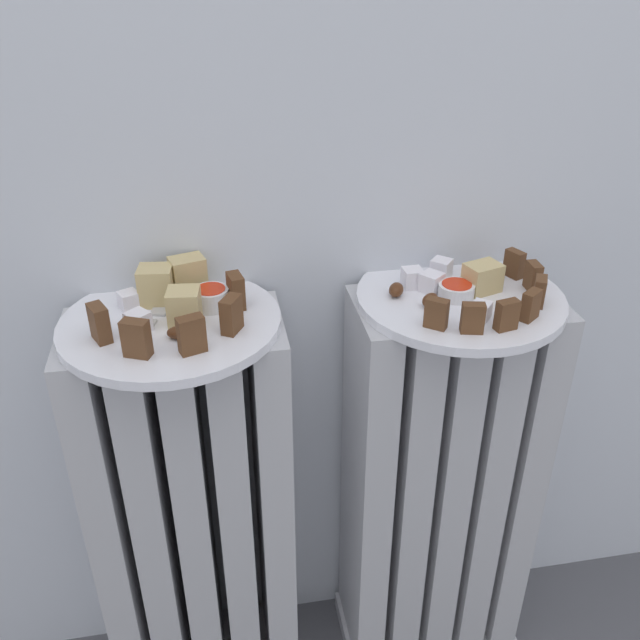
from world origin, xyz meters
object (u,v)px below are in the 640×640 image
(fork, at_px, (151,325))
(plate_left, at_px, (171,323))
(radiator_left, at_px, (196,524))
(plate_right, at_px, (460,298))
(jam_bowl_right, at_px, (456,290))
(jam_bowl_left, at_px, (211,297))
(radiator_right, at_px, (437,492))

(fork, bearing_deg, plate_left, 30.63)
(radiator_left, bearing_deg, plate_right, 0.00)
(jam_bowl_right, bearing_deg, jam_bowl_left, 174.80)
(plate_left, xyz_separation_m, jam_bowl_left, (0.05, 0.02, 0.02))
(radiator_left, bearing_deg, jam_bowl_right, -1.09)
(radiator_left, xyz_separation_m, radiator_right, (0.37, 0.00, 0.00))
(radiator_left, relative_size, plate_left, 2.44)
(fork, bearing_deg, plate_right, 1.91)
(jam_bowl_left, bearing_deg, plate_right, -3.83)
(radiator_left, distance_m, jam_bowl_right, 0.50)
(plate_left, bearing_deg, radiator_right, -0.00)
(plate_right, bearing_deg, jam_bowl_left, 176.17)
(jam_bowl_right, bearing_deg, radiator_right, 37.13)
(plate_right, relative_size, fork, 2.53)
(fork, bearing_deg, radiator_right, 1.91)
(radiator_right, relative_size, fork, 6.18)
(radiator_right, xyz_separation_m, jam_bowl_right, (-0.01, -0.01, 0.35))
(radiator_left, height_order, plate_left, plate_left)
(plate_left, distance_m, jam_bowl_right, 0.36)
(radiator_left, relative_size, jam_bowl_right, 14.19)
(plate_right, bearing_deg, radiator_right, -90.00)
(radiator_left, bearing_deg, fork, -149.37)
(radiator_right, relative_size, plate_left, 2.44)
(jam_bowl_left, relative_size, jam_bowl_right, 0.97)
(plate_right, relative_size, jam_bowl_right, 5.81)
(fork, bearing_deg, radiator_left, 30.63)
(plate_left, height_order, jam_bowl_left, jam_bowl_left)
(jam_bowl_left, distance_m, fork, 0.08)
(fork, bearing_deg, jam_bowl_left, 25.18)
(radiator_right, xyz_separation_m, fork, (-0.39, -0.01, 0.35))
(plate_right, distance_m, fork, 0.39)
(plate_left, bearing_deg, radiator_left, -90.00)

